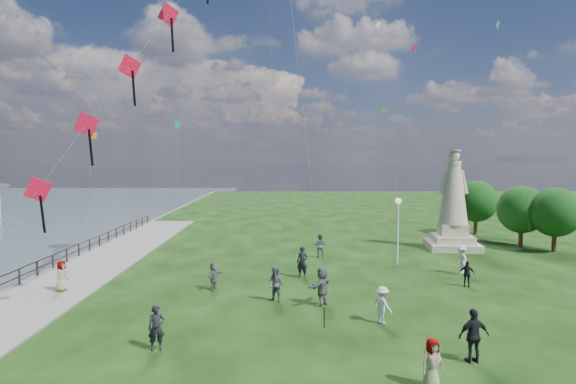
{
  "coord_description": "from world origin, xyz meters",
  "views": [
    {
      "loc": [
        -1.28,
        -17.15,
        7.22
      ],
      "look_at": [
        -1.0,
        8.0,
        5.5
      ],
      "focal_mm": 30.0,
      "sensor_mm": 36.0,
      "label": 1
    }
  ],
  "objects_px": {
    "statue": "(453,212)",
    "person_10": "(62,278)",
    "person_0": "(156,328)",
    "person_9": "(467,274)",
    "lamppost": "(398,217)",
    "person_11": "(322,286)",
    "person_7": "(320,245)",
    "person_8": "(461,260)",
    "person_3": "(474,336)",
    "person_2": "(382,305)",
    "person_1": "(276,284)",
    "person_6": "(302,262)",
    "person_5": "(214,276)",
    "person_4": "(432,363)"
  },
  "relations": [
    {
      "from": "statue",
      "to": "person_10",
      "type": "relative_size",
      "value": 4.77
    },
    {
      "from": "person_0",
      "to": "person_9",
      "type": "bearing_deg",
      "value": 10.23
    },
    {
      "from": "lamppost",
      "to": "person_11",
      "type": "bearing_deg",
      "value": -123.09
    },
    {
      "from": "person_7",
      "to": "person_11",
      "type": "distance_m",
      "value": 11.67
    },
    {
      "from": "lamppost",
      "to": "person_10",
      "type": "xyz_separation_m",
      "value": [
        -19.78,
        -6.7,
        -2.48
      ]
    },
    {
      "from": "person_7",
      "to": "person_10",
      "type": "height_order",
      "value": "person_7"
    },
    {
      "from": "person_9",
      "to": "person_11",
      "type": "relative_size",
      "value": 0.76
    },
    {
      "from": "person_0",
      "to": "person_8",
      "type": "bearing_deg",
      "value": 16.42
    },
    {
      "from": "person_3",
      "to": "person_9",
      "type": "relative_size",
      "value": 1.32
    },
    {
      "from": "lamppost",
      "to": "person_9",
      "type": "bearing_deg",
      "value": -65.36
    },
    {
      "from": "person_7",
      "to": "person_8",
      "type": "distance_m",
      "value": 10.01
    },
    {
      "from": "person_2",
      "to": "person_10",
      "type": "height_order",
      "value": "person_10"
    },
    {
      "from": "person_1",
      "to": "person_11",
      "type": "distance_m",
      "value": 2.36
    },
    {
      "from": "person_1",
      "to": "person_11",
      "type": "bearing_deg",
      "value": 20.67
    },
    {
      "from": "person_6",
      "to": "person_9",
      "type": "distance_m",
      "value": 9.49
    },
    {
      "from": "person_1",
      "to": "person_7",
      "type": "xyz_separation_m",
      "value": [
        3.06,
        11.05,
        -0.01
      ]
    },
    {
      "from": "lamppost",
      "to": "person_1",
      "type": "xyz_separation_m",
      "value": [
        -8.19,
        -8.48,
        -2.41
      ]
    },
    {
      "from": "statue",
      "to": "person_1",
      "type": "xyz_separation_m",
      "value": [
        -14.0,
        -14.24,
        -2.1
      ]
    },
    {
      "from": "person_6",
      "to": "person_9",
      "type": "relative_size",
      "value": 1.3
    },
    {
      "from": "lamppost",
      "to": "person_5",
      "type": "bearing_deg",
      "value": -152.16
    },
    {
      "from": "person_0",
      "to": "person_3",
      "type": "bearing_deg",
      "value": -26.26
    },
    {
      "from": "statue",
      "to": "person_11",
      "type": "bearing_deg",
      "value": -122.34
    },
    {
      "from": "person_0",
      "to": "person_5",
      "type": "relative_size",
      "value": 1.12
    },
    {
      "from": "person_0",
      "to": "person_1",
      "type": "bearing_deg",
      "value": 33.82
    },
    {
      "from": "statue",
      "to": "person_5",
      "type": "relative_size",
      "value": 5.15
    },
    {
      "from": "person_0",
      "to": "person_7",
      "type": "xyz_separation_m",
      "value": [
        7.49,
        17.14,
        0.03
      ]
    },
    {
      "from": "person_4",
      "to": "person_8",
      "type": "distance_m",
      "value": 16.33
    },
    {
      "from": "person_0",
      "to": "person_10",
      "type": "relative_size",
      "value": 1.03
    },
    {
      "from": "person_4",
      "to": "person_11",
      "type": "bearing_deg",
      "value": 88.01
    },
    {
      "from": "person_0",
      "to": "person_4",
      "type": "xyz_separation_m",
      "value": [
        9.49,
        -3.13,
        -0.07
      ]
    },
    {
      "from": "lamppost",
      "to": "statue",
      "type": "bearing_deg",
      "value": 44.77
    },
    {
      "from": "person_2",
      "to": "person_5",
      "type": "distance_m",
      "value": 9.87
    },
    {
      "from": "person_1",
      "to": "person_2",
      "type": "relative_size",
      "value": 1.1
    },
    {
      "from": "statue",
      "to": "person_7",
      "type": "xyz_separation_m",
      "value": [
        -10.94,
        -3.19,
        -2.12
      ]
    },
    {
      "from": "lamppost",
      "to": "person_0",
      "type": "distance_m",
      "value": 19.42
    },
    {
      "from": "statue",
      "to": "person_5",
      "type": "xyz_separation_m",
      "value": [
        -17.45,
        -11.91,
        -2.23
      ]
    },
    {
      "from": "person_3",
      "to": "person_4",
      "type": "height_order",
      "value": "person_3"
    },
    {
      "from": "person_0",
      "to": "person_6",
      "type": "relative_size",
      "value": 0.9
    },
    {
      "from": "person_1",
      "to": "person_2",
      "type": "distance_m",
      "value": 5.71
    },
    {
      "from": "person_6",
      "to": "person_11",
      "type": "relative_size",
      "value": 0.98
    },
    {
      "from": "person_8",
      "to": "person_10",
      "type": "xyz_separation_m",
      "value": [
        -23.15,
        -3.99,
        -0.08
      ]
    },
    {
      "from": "person_7",
      "to": "person_2",
      "type": "bearing_deg",
      "value": 108.03
    },
    {
      "from": "person_0",
      "to": "person_1",
      "type": "relative_size",
      "value": 0.95
    },
    {
      "from": "person_0",
      "to": "person_3",
      "type": "distance_m",
      "value": 11.63
    },
    {
      "from": "person_1",
      "to": "person_6",
      "type": "height_order",
      "value": "person_6"
    },
    {
      "from": "lamppost",
      "to": "person_4",
      "type": "xyz_separation_m",
      "value": [
        -3.13,
        -17.69,
        -2.52
      ]
    },
    {
      "from": "person_10",
      "to": "person_11",
      "type": "bearing_deg",
      "value": -87.02
    },
    {
      "from": "person_3",
      "to": "person_4",
      "type": "xyz_separation_m",
      "value": [
        -2.07,
        -1.89,
        -0.18
      ]
    },
    {
      "from": "lamppost",
      "to": "person_7",
      "type": "relative_size",
      "value": 2.58
    },
    {
      "from": "statue",
      "to": "person_0",
      "type": "distance_m",
      "value": 27.52
    }
  ]
}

